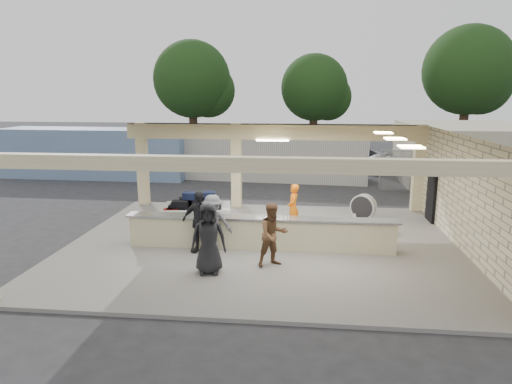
# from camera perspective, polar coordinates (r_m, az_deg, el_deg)

# --- Properties ---
(ground) EXTENTS (120.00, 120.00, 0.00)m
(ground) POSITION_cam_1_polar(r_m,az_deg,el_deg) (14.51, 0.72, -6.74)
(ground) COLOR #29292B
(ground) RESTS_ON ground
(pavilion) EXTENTS (12.01, 10.00, 3.55)m
(pavilion) POSITION_cam_1_polar(r_m,az_deg,el_deg) (14.75, 1.79, -0.97)
(pavilion) COLOR slate
(pavilion) RESTS_ON ground
(baggage_counter) EXTENTS (8.20, 0.58, 0.98)m
(baggage_counter) POSITION_cam_1_polar(r_m,az_deg,el_deg) (13.85, 0.53, -5.12)
(baggage_counter) COLOR beige
(baggage_counter) RESTS_ON pavilion
(luggage_cart) EXTENTS (2.42, 1.69, 1.32)m
(luggage_cart) POSITION_cam_1_polar(r_m,az_deg,el_deg) (15.79, -7.64, -2.21)
(luggage_cart) COLOR silver
(luggage_cart) RESTS_ON pavilion
(drum_fan) EXTENTS (0.96, 0.73, 1.03)m
(drum_fan) POSITION_cam_1_polar(r_m,az_deg,el_deg) (17.12, 13.28, -1.85)
(drum_fan) COLOR silver
(drum_fan) RESTS_ON pavilion
(baggage_handler) EXTENTS (0.35, 0.61, 1.63)m
(baggage_handler) POSITION_cam_1_polar(r_m,az_deg,el_deg) (15.51, 4.67, -1.99)
(baggage_handler) COLOR orange
(baggage_handler) RESTS_ON pavilion
(passenger_a) EXTENTS (0.93, 0.75, 1.75)m
(passenger_a) POSITION_cam_1_polar(r_m,az_deg,el_deg) (12.38, 2.16, -5.37)
(passenger_a) COLOR brown
(passenger_a) RESTS_ON pavilion
(passenger_b) EXTENTS (1.15, 0.63, 1.87)m
(passenger_b) POSITION_cam_1_polar(r_m,az_deg,el_deg) (13.51, -7.08, -3.68)
(passenger_b) COLOR black
(passenger_b) RESTS_ON pavilion
(passenger_c) EXTENTS (1.19, 0.72, 1.74)m
(passenger_c) POSITION_cam_1_polar(r_m,az_deg,el_deg) (13.46, -5.43, -3.98)
(passenger_c) COLOR #4D4D52
(passenger_c) RESTS_ON pavilion
(passenger_d) EXTENTS (0.96, 0.50, 1.88)m
(passenger_d) POSITION_cam_1_polar(r_m,az_deg,el_deg) (11.92, -5.95, -5.80)
(passenger_d) COLOR black
(passenger_d) RESTS_ON pavilion
(car_white_a) EXTENTS (5.94, 4.45, 1.53)m
(car_white_a) POSITION_cam_1_polar(r_m,az_deg,el_deg) (28.64, 19.42, 3.61)
(car_white_a) COLOR silver
(car_white_a) RESTS_ON ground
(car_white_b) EXTENTS (4.27, 3.34, 1.28)m
(car_white_b) POSITION_cam_1_polar(r_m,az_deg,el_deg) (30.50, 29.38, 2.98)
(car_white_b) COLOR silver
(car_white_b) RESTS_ON ground
(car_dark) EXTENTS (4.32, 1.62, 1.43)m
(car_dark) POSITION_cam_1_polar(r_m,az_deg,el_deg) (30.07, 13.02, 4.27)
(car_dark) COLOR black
(car_dark) RESTS_ON ground
(container_white) EXTENTS (12.35, 3.48, 2.64)m
(container_white) POSITION_cam_1_polar(r_m,az_deg,el_deg) (25.61, 0.02, 4.61)
(container_white) COLOR silver
(container_white) RESTS_ON ground
(container_blue) EXTENTS (10.71, 2.82, 2.77)m
(container_blue) POSITION_cam_1_polar(r_m,az_deg,el_deg) (27.72, -19.40, 4.64)
(container_blue) COLOR #6685A4
(container_blue) RESTS_ON ground
(fence) EXTENTS (12.06, 0.06, 2.03)m
(fence) POSITION_cam_1_polar(r_m,az_deg,el_deg) (24.93, 28.98, 2.25)
(fence) COLOR gray
(fence) RESTS_ON ground
(tree_left) EXTENTS (6.60, 6.30, 9.00)m
(tree_left) POSITION_cam_1_polar(r_m,az_deg,el_deg) (38.87, -7.46, 13.42)
(tree_left) COLOR #382619
(tree_left) RESTS_ON ground
(tree_mid) EXTENTS (6.00, 5.60, 8.00)m
(tree_mid) POSITION_cam_1_polar(r_m,az_deg,el_deg) (39.83, 7.75, 12.48)
(tree_mid) COLOR #382619
(tree_mid) RESTS_ON ground
(tree_right) EXTENTS (7.20, 7.00, 10.00)m
(tree_right) POSITION_cam_1_polar(r_m,az_deg,el_deg) (40.98, 25.34, 13.19)
(tree_right) COLOR #382619
(tree_right) RESTS_ON ground
(adjacent_building) EXTENTS (6.00, 8.00, 3.20)m
(adjacent_building) POSITION_cam_1_polar(r_m,az_deg,el_deg) (25.24, 25.10, 3.99)
(adjacent_building) COLOR beige
(adjacent_building) RESTS_ON ground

